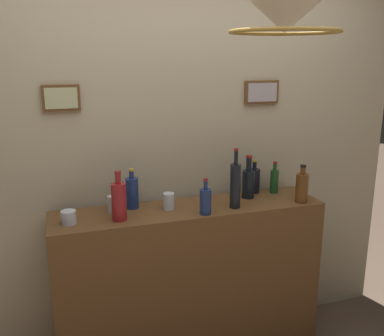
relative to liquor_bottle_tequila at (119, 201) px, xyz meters
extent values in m
cube|color=beige|center=(0.42, 0.34, 0.11)|extent=(3.03, 0.08, 2.43)
cube|color=brown|center=(-0.25, 0.29, 0.53)|extent=(0.20, 0.03, 0.14)
cube|color=beige|center=(-0.25, 0.27, 0.53)|extent=(0.17, 0.01, 0.11)
cube|color=brown|center=(0.96, 0.29, 0.53)|extent=(0.23, 0.03, 0.15)
cube|color=#B9B0B5|center=(0.96, 0.27, 0.53)|extent=(0.20, 0.01, 0.12)
cube|color=brown|center=(0.42, 0.07, -0.61)|extent=(1.59, 0.37, 1.00)
cylinder|color=maroon|center=(0.00, 0.00, -0.01)|extent=(0.08, 0.08, 0.20)
cylinder|color=maroon|center=(0.00, 0.00, 0.12)|extent=(0.03, 0.03, 0.06)
cylinder|color=maroon|center=(0.00, 0.00, 0.16)|extent=(0.03, 0.03, 0.01)
cylinder|color=black|center=(0.82, 0.13, -0.02)|extent=(0.08, 0.08, 0.17)
cylinder|color=black|center=(0.82, 0.13, 0.11)|extent=(0.03, 0.03, 0.08)
cylinder|color=maroon|center=(0.82, 0.13, 0.16)|extent=(0.04, 0.04, 0.01)
cylinder|color=black|center=(0.90, 0.22, -0.03)|extent=(0.08, 0.08, 0.15)
cylinder|color=black|center=(0.90, 0.22, 0.07)|extent=(0.03, 0.03, 0.05)
cylinder|color=#B7932D|center=(0.90, 0.22, 0.10)|extent=(0.03, 0.03, 0.01)
cylinder|color=#1C4C20|center=(1.02, 0.17, -0.03)|extent=(0.05, 0.05, 0.15)
cylinder|color=#1C4C20|center=(1.02, 0.17, 0.06)|extent=(0.02, 0.02, 0.05)
cylinder|color=maroon|center=(1.02, 0.17, 0.09)|extent=(0.03, 0.03, 0.01)
cylinder|color=black|center=(0.67, -0.01, 0.02)|extent=(0.06, 0.06, 0.26)
cylinder|color=black|center=(0.67, -0.01, 0.19)|extent=(0.02, 0.02, 0.08)
cylinder|color=maroon|center=(0.67, -0.01, 0.24)|extent=(0.03, 0.03, 0.01)
cylinder|color=brown|center=(1.09, -0.05, -0.02)|extent=(0.07, 0.07, 0.18)
cylinder|color=brown|center=(1.09, -0.05, 0.09)|extent=(0.03, 0.03, 0.04)
cylinder|color=black|center=(1.09, -0.05, 0.12)|extent=(0.04, 0.04, 0.01)
cylinder|color=navy|center=(0.47, -0.06, -0.04)|extent=(0.07, 0.07, 0.14)
cylinder|color=navy|center=(0.47, -0.06, 0.06)|extent=(0.02, 0.02, 0.05)
cylinder|color=maroon|center=(0.47, -0.06, 0.09)|extent=(0.03, 0.03, 0.01)
cylinder|color=navy|center=(0.10, 0.16, -0.02)|extent=(0.07, 0.07, 0.18)
cylinder|color=navy|center=(0.10, 0.16, 0.09)|extent=(0.03, 0.03, 0.04)
cylinder|color=#B7932D|center=(0.10, 0.16, 0.12)|extent=(0.03, 0.03, 0.01)
cylinder|color=silver|center=(0.30, 0.08, -0.06)|extent=(0.07, 0.07, 0.10)
cylinder|color=silver|center=(-0.01, 0.13, -0.06)|extent=(0.07, 0.07, 0.10)
cylinder|color=silver|center=(-0.26, 0.03, -0.07)|extent=(0.08, 0.08, 0.07)
cone|color=#EFE5C6|center=(0.61, -0.58, 0.94)|extent=(0.44, 0.44, 0.19)
torus|color=#AD8433|center=(0.61, -0.58, 0.84)|extent=(0.45, 0.45, 0.02)
camera|label=1|loc=(-0.31, -2.20, 0.76)|focal=40.61mm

